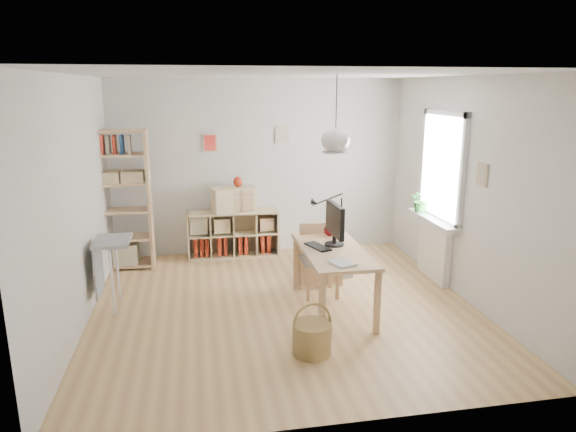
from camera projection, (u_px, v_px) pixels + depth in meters
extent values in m
plane|color=tan|center=(284.00, 307.00, 6.16)|extent=(4.50, 4.50, 0.00)
plane|color=silver|center=(259.00, 167.00, 7.98)|extent=(4.50, 0.00, 4.50)
plane|color=silver|center=(337.00, 261.00, 3.69)|extent=(4.50, 0.00, 4.50)
plane|color=silver|center=(76.00, 205.00, 5.45)|extent=(0.00, 4.50, 4.50)
plane|color=silver|center=(467.00, 190.00, 6.22)|extent=(0.00, 4.50, 4.50)
plane|color=white|center=(284.00, 74.00, 5.50)|extent=(4.50, 4.50, 0.00)
cylinder|color=black|center=(336.00, 107.00, 5.54)|extent=(0.01, 0.01, 0.68)
ellipsoid|color=white|center=(336.00, 140.00, 5.63)|extent=(0.32, 0.32, 0.27)
cube|color=white|center=(444.00, 167.00, 6.74)|extent=(0.03, 1.00, 1.30)
cube|color=silver|center=(462.00, 173.00, 6.22)|extent=(0.06, 0.08, 1.46)
cube|color=silver|center=(424.00, 161.00, 7.25)|extent=(0.06, 0.08, 1.46)
cube|color=silver|center=(446.00, 113.00, 6.57)|extent=(0.06, 1.16, 0.08)
cube|color=silver|center=(438.00, 218.00, 6.91)|extent=(0.06, 1.16, 0.08)
cube|color=white|center=(434.00, 250.00, 7.02)|extent=(0.10, 0.80, 0.80)
cube|color=silver|center=(433.00, 220.00, 6.90)|extent=(0.22, 1.20, 0.06)
cube|color=tan|center=(333.00, 250.00, 5.94)|extent=(0.70, 1.50, 0.04)
cube|color=tan|center=(322.00, 307.00, 5.31)|extent=(0.06, 0.06, 0.71)
cube|color=tan|center=(296.00, 263.00, 6.65)|extent=(0.06, 0.06, 0.71)
cube|color=tan|center=(377.00, 303.00, 5.41)|extent=(0.06, 0.06, 0.71)
cube|color=tan|center=(341.00, 260.00, 6.75)|extent=(0.06, 0.06, 0.71)
cube|color=tan|center=(234.00, 255.00, 8.03)|extent=(1.40, 0.38, 0.03)
cube|color=tan|center=(233.00, 212.00, 7.86)|extent=(1.40, 0.38, 0.03)
cube|color=tan|center=(188.00, 236.00, 7.83)|extent=(0.03, 0.38, 0.72)
cube|color=tan|center=(277.00, 232.00, 8.06)|extent=(0.03, 0.38, 0.72)
cube|color=tan|center=(232.00, 231.00, 8.12)|extent=(1.40, 0.02, 0.72)
cube|color=maroon|center=(196.00, 246.00, 7.91)|extent=(0.06, 0.26, 0.30)
cube|color=maroon|center=(202.00, 245.00, 7.92)|extent=(0.05, 0.26, 0.30)
cube|color=maroon|center=(207.00, 245.00, 7.94)|extent=(0.05, 0.26, 0.30)
cube|color=maroon|center=(219.00, 244.00, 7.97)|extent=(0.05, 0.26, 0.30)
cube|color=maroon|center=(225.00, 244.00, 7.98)|extent=(0.05, 0.26, 0.30)
cube|color=maroon|center=(240.00, 243.00, 8.02)|extent=(0.06, 0.26, 0.30)
cube|color=maroon|center=(246.00, 243.00, 8.04)|extent=(0.06, 0.26, 0.30)
cube|color=maroon|center=(262.00, 242.00, 8.08)|extent=(0.06, 0.26, 0.30)
cube|color=maroon|center=(268.00, 242.00, 8.10)|extent=(0.05, 0.26, 0.30)
cube|color=tan|center=(94.00, 202.00, 7.22)|extent=(0.04, 0.38, 2.00)
cube|color=tan|center=(150.00, 200.00, 7.35)|extent=(0.04, 0.38, 2.00)
cube|color=tan|center=(127.00, 264.00, 7.52)|extent=(0.76, 0.38, 0.03)
cube|color=tan|center=(125.00, 238.00, 7.42)|extent=(0.76, 0.38, 0.03)
cube|color=tan|center=(123.00, 211.00, 7.32)|extent=(0.76, 0.38, 0.03)
cube|color=tan|center=(121.00, 183.00, 7.23)|extent=(0.76, 0.38, 0.03)
cube|color=tan|center=(118.00, 155.00, 7.13)|extent=(0.76, 0.38, 0.03)
cube|color=tan|center=(116.00, 131.00, 7.05)|extent=(0.76, 0.38, 0.03)
cube|color=navy|center=(96.00, 145.00, 7.05)|extent=(0.04, 0.18, 0.26)
cube|color=#9D2E22|center=(102.00, 145.00, 7.06)|extent=(0.04, 0.18, 0.26)
cube|color=#C0B392|center=(108.00, 145.00, 7.07)|extent=(0.04, 0.18, 0.26)
cube|color=maroon|center=(114.00, 145.00, 7.09)|extent=(0.04, 0.18, 0.26)
cube|color=navy|center=(122.00, 144.00, 7.10)|extent=(0.04, 0.18, 0.26)
cube|color=#C0B392|center=(129.00, 144.00, 7.12)|extent=(0.04, 0.18, 0.26)
cube|color=gray|center=(112.00, 241.00, 5.96)|extent=(0.40, 0.55, 0.04)
cylinder|color=white|center=(112.00, 282.00, 5.85)|extent=(0.03, 0.03, 0.82)
cylinder|color=white|center=(118.00, 269.00, 6.27)|extent=(0.03, 0.03, 0.82)
cube|color=gray|center=(98.00, 269.00, 6.01)|extent=(0.02, 0.50, 0.62)
cube|color=gray|center=(320.00, 260.00, 6.43)|extent=(0.44, 0.44, 0.06)
cube|color=tan|center=(308.00, 285.00, 6.28)|extent=(0.04, 0.04, 0.43)
cube|color=tan|center=(302.00, 274.00, 6.64)|extent=(0.04, 0.04, 0.43)
cube|color=tan|center=(337.00, 283.00, 6.34)|extent=(0.04, 0.04, 0.43)
cube|color=tan|center=(330.00, 272.00, 6.70)|extent=(0.04, 0.04, 0.43)
cube|color=tan|center=(316.00, 238.00, 6.56)|extent=(0.43, 0.04, 0.39)
cylinder|color=olive|center=(312.00, 338.00, 5.06)|extent=(0.39, 0.39, 0.32)
torus|color=olive|center=(312.00, 321.00, 5.01)|extent=(0.39, 0.07, 0.39)
cube|color=silver|center=(329.00, 275.00, 7.19)|extent=(0.62, 0.47, 0.02)
cube|color=silver|center=(310.00, 268.00, 7.08)|extent=(0.07, 0.39, 0.29)
cube|color=silver|center=(347.00, 263.00, 7.24)|extent=(0.07, 0.39, 0.29)
cube|color=silver|center=(334.00, 270.00, 6.99)|extent=(0.57, 0.10, 0.29)
cube|color=silver|center=(324.00, 261.00, 7.33)|extent=(0.57, 0.10, 0.29)
cube|color=silver|center=(320.00, 240.00, 7.42)|extent=(0.59, 0.26, 0.37)
sphere|color=yellow|center=(321.00, 263.00, 7.05)|extent=(0.13, 0.13, 0.13)
sphere|color=#174EA7|center=(334.00, 259.00, 7.22)|extent=(0.13, 0.13, 0.13)
sphere|color=orange|center=(328.00, 261.00, 7.12)|extent=(0.13, 0.13, 0.13)
sphere|color=green|center=(342.00, 261.00, 7.12)|extent=(0.13, 0.13, 0.13)
cylinder|color=black|center=(334.00, 244.00, 6.07)|extent=(0.23, 0.23, 0.02)
cylinder|color=black|center=(334.00, 239.00, 6.05)|extent=(0.05, 0.05, 0.10)
cube|color=black|center=(335.00, 219.00, 5.99)|extent=(0.07, 0.58, 0.38)
cube|color=black|center=(318.00, 247.00, 5.98)|extent=(0.27, 0.41, 0.02)
cylinder|color=black|center=(341.00, 231.00, 6.57)|extent=(0.07, 0.07, 0.04)
cylinder|color=black|center=(341.00, 215.00, 6.52)|extent=(0.02, 0.02, 0.44)
cone|color=black|center=(315.00, 202.00, 6.31)|extent=(0.11, 0.08, 0.10)
sphere|color=#500A0E|center=(330.00, 230.00, 6.42)|extent=(0.15, 0.15, 0.15)
cube|color=silver|center=(342.00, 263.00, 5.41)|extent=(0.28, 0.31, 0.03)
cube|color=tan|center=(234.00, 199.00, 7.82)|extent=(0.71, 0.46, 0.37)
ellipsoid|color=maroon|center=(238.00, 182.00, 7.76)|extent=(0.13, 0.13, 0.16)
imported|color=#256325|center=(421.00, 200.00, 7.18)|extent=(0.35, 0.32, 0.34)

